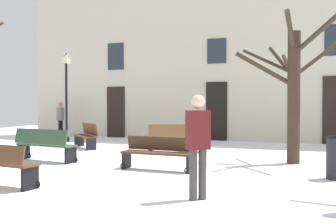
% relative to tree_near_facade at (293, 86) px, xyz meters
% --- Properties ---
extents(ground_plane, '(29.73, 29.73, 0.00)m').
position_rel_tree_near_facade_xyz_m(ground_plane, '(-3.35, -2.34, -2.11)').
color(ground_plane, white).
extents(building_facade, '(18.58, 0.60, 7.80)m').
position_rel_tree_near_facade_xyz_m(building_facade, '(-3.35, 5.93, 1.85)').
color(building_facade, beige).
rests_on(building_facade, ground).
extents(tree_near_facade, '(2.96, 2.26, 4.10)m').
position_rel_tree_near_facade_xyz_m(tree_near_facade, '(0.00, 0.00, 0.00)').
color(tree_near_facade, '#382B1E').
rests_on(tree_near_facade, ground).
extents(streetlamp, '(0.30, 0.30, 3.71)m').
position_rel_tree_near_facade_xyz_m(streetlamp, '(-9.17, 3.04, 0.17)').
color(streetlamp, black).
rests_on(streetlamp, ground).
extents(litter_bin, '(0.45, 0.45, 0.93)m').
position_rel_tree_near_facade_xyz_m(litter_bin, '(0.98, -2.07, -1.64)').
color(litter_bin, black).
rests_on(litter_bin, ground).
extents(bench_by_litter_bin, '(1.97, 1.13, 0.94)m').
position_rel_tree_near_facade_xyz_m(bench_by_litter_bin, '(-3.72, 1.24, -1.62)').
color(bench_by_litter_bin, brown).
rests_on(bench_by_litter_bin, ground).
extents(bench_facing_shops, '(1.61, 0.68, 0.87)m').
position_rel_tree_near_facade_xyz_m(bench_facing_shops, '(-5.31, -5.09, -1.66)').
color(bench_facing_shops, '#51331E').
rests_on(bench_facing_shops, ground).
extents(bench_near_center_tree, '(1.87, 0.59, 0.82)m').
position_rel_tree_near_facade_xyz_m(bench_near_center_tree, '(-3.08, -2.23, -1.68)').
color(bench_near_center_tree, '#3D2819').
rests_on(bench_near_center_tree, ground).
extents(bench_near_lamp, '(1.46, 1.39, 0.91)m').
position_rel_tree_near_facade_xyz_m(bench_near_lamp, '(-7.20, 1.32, -1.64)').
color(bench_near_lamp, '#51331E').
rests_on(bench_near_lamp, ground).
extents(bench_back_to_back_right, '(1.97, 0.79, 0.92)m').
position_rel_tree_near_facade_xyz_m(bench_back_to_back_right, '(-6.59, -1.96, -1.63)').
color(bench_back_to_back_right, '#2D4C33').
rests_on(bench_back_to_back_right, ground).
extents(person_crossing_plaza, '(0.43, 0.42, 1.80)m').
position_rel_tree_near_facade_xyz_m(person_crossing_plaza, '(-1.38, -4.82, -1.10)').
color(person_crossing_plaza, '#403D3A').
rests_on(person_crossing_plaza, ground).
extents(person_near_bench, '(0.29, 0.41, 1.67)m').
position_rel_tree_near_facade_xyz_m(person_near_bench, '(-10.66, 4.81, -1.18)').
color(person_near_bench, black).
rests_on(person_near_bench, ground).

